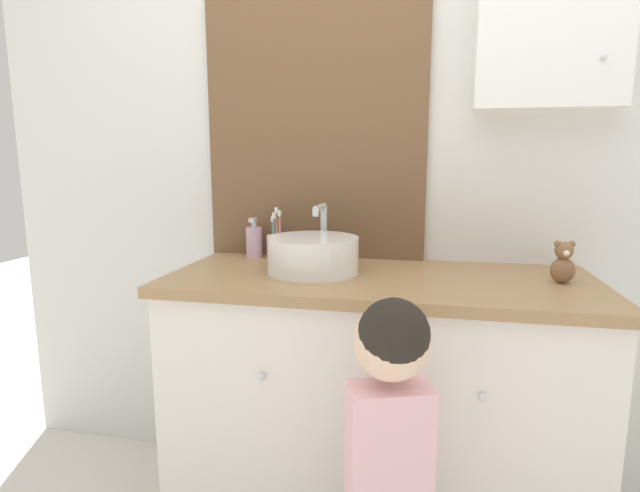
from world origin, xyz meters
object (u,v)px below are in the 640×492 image
at_px(toothbrush_holder, 276,245).
at_px(child_figure, 389,443).
at_px(soap_dispenser, 254,241).
at_px(teddy_bear, 563,263).
at_px(sink_basin, 314,254).

bearing_deg(toothbrush_holder, child_figure, -54.67).
xyz_separation_m(toothbrush_holder, soap_dispenser, (-0.09, 0.01, 0.01)).
distance_m(toothbrush_holder, teddy_bear, 0.98).
bearing_deg(teddy_bear, soap_dispenser, 169.60).
bearing_deg(toothbrush_holder, sink_basin, -45.49).
xyz_separation_m(sink_basin, child_figure, (0.30, -0.49, -0.36)).
xyz_separation_m(toothbrush_holder, child_figure, (0.49, -0.69, -0.35)).
bearing_deg(sink_basin, teddy_bear, 0.95).
distance_m(toothbrush_holder, soap_dispenser, 0.09).
height_order(soap_dispenser, child_figure, soap_dispenser).
xyz_separation_m(sink_basin, teddy_bear, (0.77, 0.01, -0.00)).
distance_m(toothbrush_holder, child_figure, 0.91).
distance_m(sink_basin, child_figure, 0.68).
height_order(sink_basin, child_figure, sink_basin).
bearing_deg(sink_basin, soap_dispenser, 143.69).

